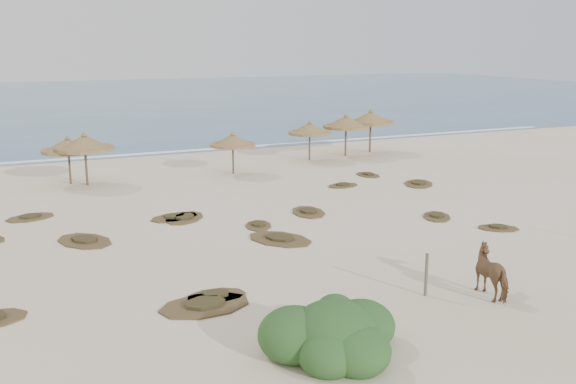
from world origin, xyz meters
name	(u,v)px	position (x,y,z in m)	size (l,w,h in m)	color
ground	(341,261)	(0.00, 0.00, 0.00)	(160.00, 160.00, 0.00)	beige
ocean	(79,100)	(0.00, 75.00, 0.00)	(200.00, 100.00, 0.01)	#2C5584
foam_line	(164,152)	(0.00, 26.00, 0.00)	(70.00, 0.60, 0.01)	white
palapa_1	(68,146)	(-7.32, 17.68, 2.12)	(2.96, 2.96, 2.73)	brown
palapa_2	(85,144)	(-6.52, 16.96, 2.31)	(3.70, 3.70, 2.97)	brown
palapa_3	(233,141)	(1.88, 16.60, 1.98)	(3.39, 3.39, 2.56)	brown
palapa_4	(310,129)	(8.06, 18.83, 2.09)	(3.69, 3.69, 2.70)	brown
palapa_5	(346,123)	(11.10, 19.32, 2.31)	(3.75, 3.75, 2.98)	brown
palapa_6	(371,118)	(13.51, 20.03, 2.43)	(3.40, 3.40, 3.13)	brown
horse	(494,272)	(2.70, -4.77, 0.76)	(0.82, 1.80, 1.52)	brown
fence_post_near	(426,275)	(0.82, -3.90, 0.68)	(0.10, 0.10, 1.37)	brown
bush	(334,335)	(-3.62, -6.14, 0.54)	(3.66, 3.22, 1.64)	#2D5725
scrub_1	(85,241)	(-8.05, 6.19, 0.05)	(2.74, 3.14, 0.16)	brown
scrub_2	(258,225)	(-1.00, 5.40, 0.05)	(1.64, 1.99, 0.16)	brown
scrub_3	(308,212)	(1.92, 6.53, 0.05)	(1.90, 2.53, 0.16)	brown
scrub_4	(437,216)	(6.82, 3.43, 0.05)	(2.05, 2.25, 0.16)	brown
scrub_5	(418,183)	(10.21, 9.52, 0.05)	(2.70, 2.87, 0.16)	brown
scrub_6	(30,217)	(-9.79, 10.83, 0.05)	(2.43, 1.92, 0.16)	brown
scrub_7	(343,185)	(6.17, 10.88, 0.05)	(2.01, 1.48, 0.16)	brown
scrub_9	(280,239)	(-0.96, 3.24, 0.05)	(3.00, 3.35, 0.16)	brown
scrub_10	(368,175)	(8.96, 12.80, 0.05)	(1.24, 1.84, 0.16)	brown
scrub_11	(216,296)	(-5.11, -1.35, 0.05)	(1.94, 1.32, 0.16)	brown
scrub_12	(498,228)	(8.04, 0.87, 0.05)	(2.04, 1.85, 0.16)	brown
scrub_13	(184,218)	(-3.55, 7.89, 0.05)	(2.66, 2.78, 0.16)	brown
scrub_14	(175,217)	(-3.92, 8.18, 0.05)	(2.55, 1.99, 0.16)	brown
scrub_15	(205,305)	(-5.65, -1.90, 0.05)	(2.88, 1.94, 0.16)	brown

